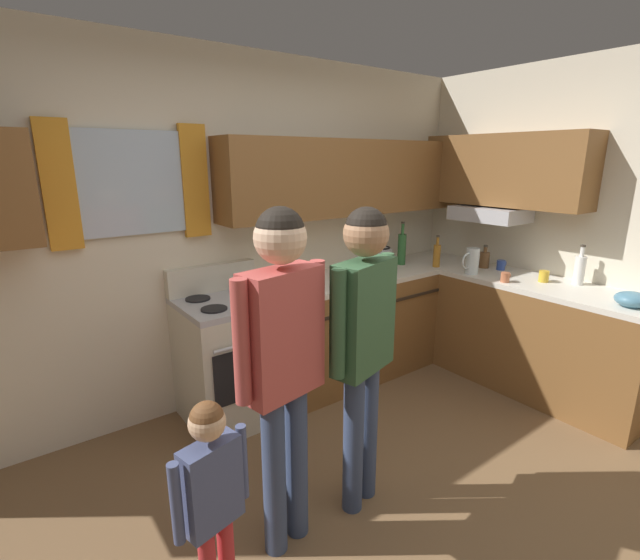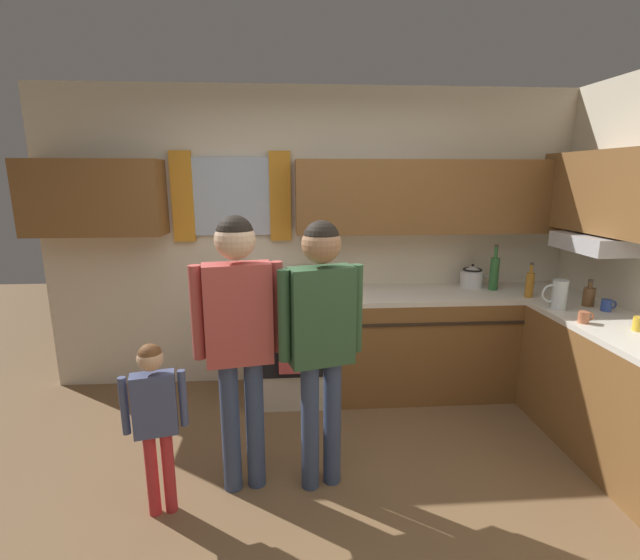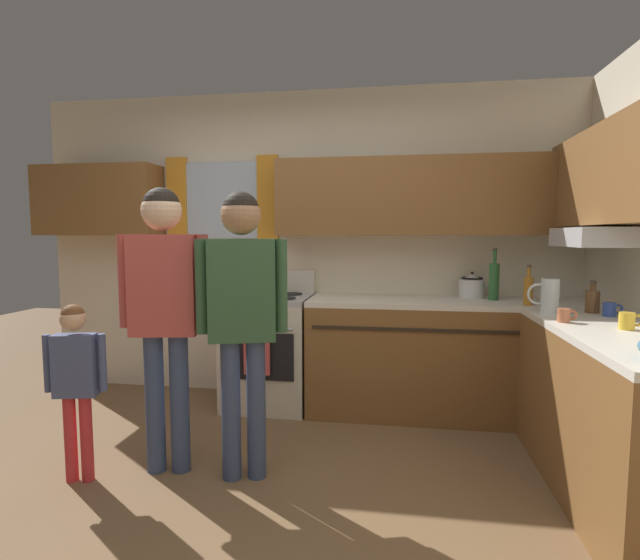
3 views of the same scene
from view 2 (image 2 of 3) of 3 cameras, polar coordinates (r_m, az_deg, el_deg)
ground_plane at (r=2.82m, az=1.16°, el=-28.44°), size 12.00×12.00×0.00m
back_wall_unit at (r=3.96m, az=-0.17°, el=6.93°), size 4.60×0.42×2.60m
kitchen_counter_run at (r=3.89m, az=23.51°, el=-9.48°), size 2.14×2.22×0.90m
stove_oven at (r=3.91m, az=-3.66°, el=-7.99°), size 0.67×0.67×1.10m
bottle_squat_brown at (r=3.98m, az=30.84°, el=-1.76°), size 0.08×0.08×0.21m
bottle_wine_green at (r=4.17m, az=21.15°, el=0.86°), size 0.08×0.08×0.39m
bottle_oil_amber at (r=4.04m, az=24.97°, el=-0.47°), size 0.06×0.06×0.29m
cup_terracotta at (r=3.52m, az=30.40°, el=-4.07°), size 0.11×0.07×0.08m
mug_cobalt_blue at (r=3.91m, az=32.52°, el=-2.71°), size 0.11×0.07×0.08m
mug_mustard_yellow at (r=3.53m, az=35.40°, el=-4.55°), size 0.12×0.08×0.09m
stovetop_kettle at (r=4.23m, az=18.67°, el=0.46°), size 0.27×0.20×0.21m
water_pitcher at (r=3.77m, az=27.90°, el=-1.63°), size 0.19×0.11×0.22m
adult_holding_child at (r=2.60m, az=-10.25°, el=-5.53°), size 0.51×0.22×1.66m
adult_in_plaid at (r=2.59m, az=0.16°, el=-5.86°), size 0.49×0.25×1.63m
small_child at (r=2.68m, az=-20.14°, el=-15.19°), size 0.33×0.14×1.01m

